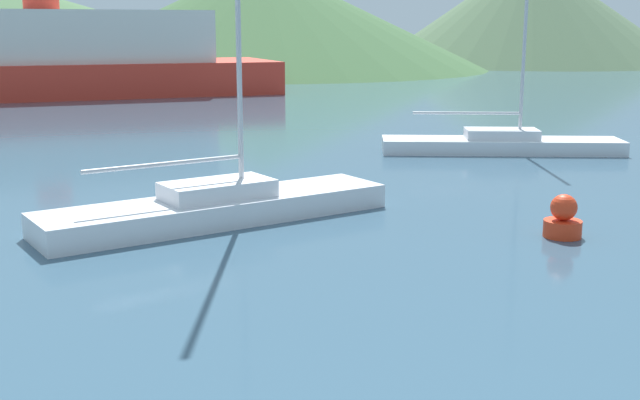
% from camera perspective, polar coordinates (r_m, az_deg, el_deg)
% --- Properties ---
extents(sailboat_inner, '(8.27, 5.02, 11.47)m').
position_cam_1_polar(sailboat_inner, '(18.40, -7.25, -0.21)').
color(sailboat_inner, silver).
rests_on(sailboat_inner, ground_plane).
extents(sailboat_middle, '(8.54, 3.54, 8.37)m').
position_cam_1_polar(sailboat_middle, '(29.01, 12.77, 4.01)').
color(sailboat_middle, silver).
rests_on(sailboat_middle, ground_plane).
extents(ferry_distant, '(30.20, 14.03, 6.94)m').
position_cam_1_polar(ferry_distant, '(54.31, -18.97, 9.49)').
color(ferry_distant, red).
rests_on(ferry_distant, ground_plane).
extents(buoy_marker, '(0.80, 0.80, 0.92)m').
position_cam_1_polar(buoy_marker, '(17.70, 16.90, -1.33)').
color(buoy_marker, red).
rests_on(buoy_marker, ground_plane).
extents(hill_central, '(54.70, 54.70, 8.03)m').
position_cam_1_polar(hill_central, '(89.73, -19.90, 11.33)').
color(hill_central, '#476B42').
rests_on(hill_central, ground_plane).
extents(hill_east, '(46.32, 46.32, 10.82)m').
position_cam_1_polar(hill_east, '(84.73, -4.16, 12.95)').
color(hill_east, '#3D6038').
rests_on(hill_east, ground_plane).
extents(hill_far_east, '(36.86, 36.86, 12.62)m').
position_cam_1_polar(hill_far_east, '(100.73, 14.67, 12.99)').
color(hill_far_east, '#4C6647').
rests_on(hill_far_east, ground_plane).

